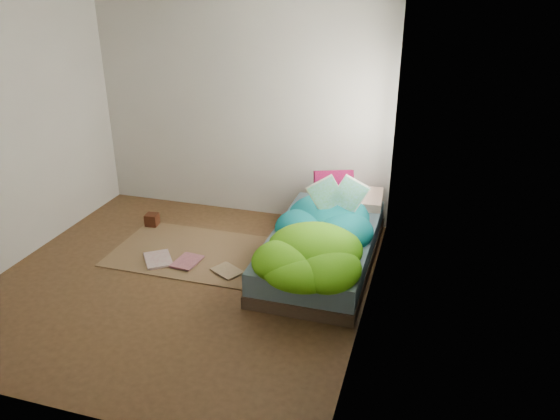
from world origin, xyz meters
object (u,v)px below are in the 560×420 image
object	(u,v)px
floor_book_a	(145,262)
floor_book_b	(177,260)
pillow_magenta	(334,190)
open_book	(339,185)
wooden_box	(152,220)
bed	(322,248)

from	to	relation	value
floor_book_a	floor_book_b	world-z (taller)	floor_book_b
pillow_magenta	open_book	size ratio (longest dim) A/B	0.87
wooden_box	floor_book_b	bearing A→B (deg)	-46.36
bed	wooden_box	size ratio (longest dim) A/B	14.69
floor_book_a	floor_book_b	size ratio (longest dim) A/B	1.11
pillow_magenta	floor_book_a	size ratio (longest dim) A/B	1.20
bed	wooden_box	xyz separation A→B (m)	(-2.07, 0.29, -0.09)
bed	open_book	distance (m)	0.68
open_book	floor_book_b	size ratio (longest dim) A/B	1.53
pillow_magenta	floor_book_b	xyz separation A→B (m)	(-1.39, -1.05, -0.52)
bed	wooden_box	distance (m)	2.10
open_book	floor_book_b	bearing A→B (deg)	-178.01
open_book	floor_book_a	xyz separation A→B (m)	(-1.82, -0.63, -0.80)
wooden_box	floor_book_b	size ratio (longest dim) A/B	0.43
pillow_magenta	wooden_box	distance (m)	2.13
pillow_magenta	wooden_box	bearing A→B (deg)	168.94
bed	pillow_magenta	distance (m)	0.76
wooden_box	floor_book_b	xyz separation A→B (m)	(0.66, -0.69, -0.05)
bed	floor_book_a	size ratio (longest dim) A/B	5.72
open_book	wooden_box	world-z (taller)	open_book
floor_book_a	floor_book_b	xyz separation A→B (m)	(0.29, 0.13, 0.00)
bed	floor_book_a	distance (m)	1.79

